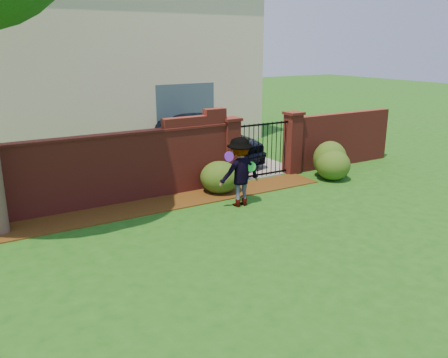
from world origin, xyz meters
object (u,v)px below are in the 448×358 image
man (240,172)px  frisbee_purple (229,156)px  car (211,138)px  frisbee_green (251,167)px

man → frisbee_purple: man is taller
car → frisbee_purple: car is taller
frisbee_green → car: bearing=72.7°
man → frisbee_purple: bearing=20.6°
frisbee_purple → frisbee_green: frisbee_purple is taller
frisbee_purple → frisbee_green: 0.73m
man → frisbee_purple: (-0.42, -0.16, 0.47)m
man → frisbee_green: size_ratio=6.89×
frisbee_purple → frisbee_green: bearing=4.2°
frisbee_green → man: bearing=154.7°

